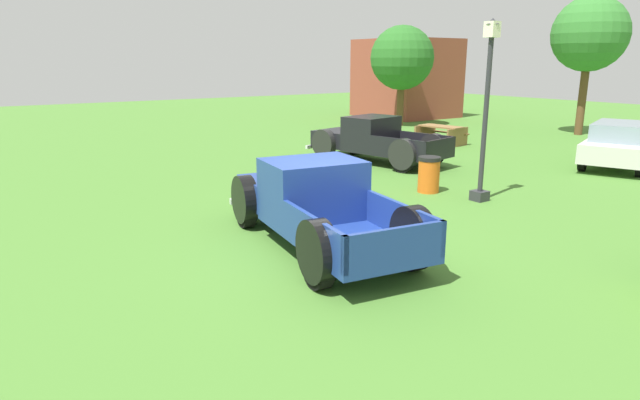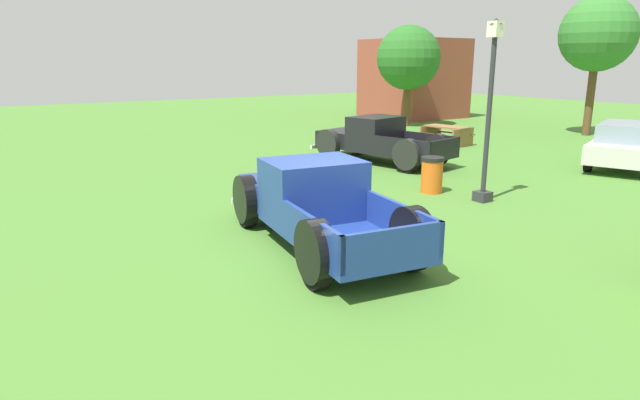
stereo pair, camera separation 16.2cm
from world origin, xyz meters
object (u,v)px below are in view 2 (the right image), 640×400
pickup_truck_behind_left (374,140)px  picnic_table (446,133)px  oak_tree_east (598,34)px  pickup_truck_foreground (312,202)px  trash_can (432,175)px  oak_tree_center (408,58)px  sedan_distant_a (626,144)px  lamp_post_far (489,109)px

pickup_truck_behind_left → picnic_table: bearing=104.6°
oak_tree_east → pickup_truck_foreground: bearing=-72.9°
trash_can → oak_tree_east: 15.33m
pickup_truck_foreground → oak_tree_east: 20.16m
pickup_truck_behind_left → oak_tree_center: 11.19m
sedan_distant_a → trash_can: bearing=-97.0°
sedan_distant_a → trash_can: sedan_distant_a is taller
picnic_table → trash_can: (5.73, -6.48, -0.01)m
trash_can → picnic_table: bearing=131.5°
trash_can → oak_tree_center: bearing=140.5°
lamp_post_far → oak_tree_center: oak_tree_center is taller
pickup_truck_foreground → sedan_distant_a: bearing=92.9°
trash_can → lamp_post_far: bearing=16.4°
lamp_post_far → picnic_table: bearing=139.4°
pickup_truck_behind_left → oak_tree_center: size_ratio=1.03×
trash_can → sedan_distant_a: bearing=83.0°
sedan_distant_a → pickup_truck_foreground: bearing=-87.1°
picnic_table → trash_can: 8.65m
sedan_distant_a → oak_tree_east: 9.10m
pickup_truck_behind_left → lamp_post_far: 6.15m
picnic_table → trash_can: bearing=-48.5°
picnic_table → oak_tree_center: size_ratio=0.39×
oak_tree_center → pickup_truck_behind_left: bearing=-48.0°
picnic_table → pickup_truck_foreground: bearing=-57.0°
oak_tree_east → trash_can: bearing=-73.3°
oak_tree_center → lamp_post_far: bearing=-35.3°
oak_tree_east → lamp_post_far: bearing=-67.8°
pickup_truck_behind_left → sedan_distant_a: bearing=48.4°
pickup_truck_foreground → trash_can: bearing=108.4°
lamp_post_far → pickup_truck_foreground: bearing=-87.6°
pickup_truck_foreground → picnic_table: pickup_truck_foreground is taller
pickup_truck_behind_left → picnic_table: size_ratio=2.66×
pickup_truck_behind_left → trash_can: size_ratio=5.61×
pickup_truck_foreground → oak_tree_east: oak_tree_east is taller
trash_can → oak_tree_east: oak_tree_east is taller
pickup_truck_behind_left → lamp_post_far: (5.83, -1.22, 1.54)m
picnic_table → oak_tree_center: oak_tree_center is taller
oak_tree_east → oak_tree_center: 8.77m
sedan_distant_a → picnic_table: bearing=-169.6°
sedan_distant_a → lamp_post_far: bearing=-86.7°
lamp_post_far → trash_can: (-1.37, -0.40, -1.80)m
pickup_truck_behind_left → trash_can: 4.75m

